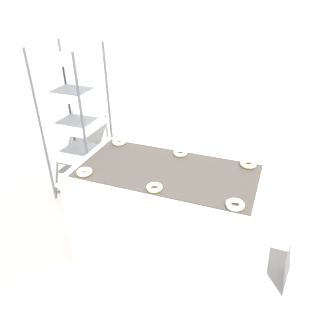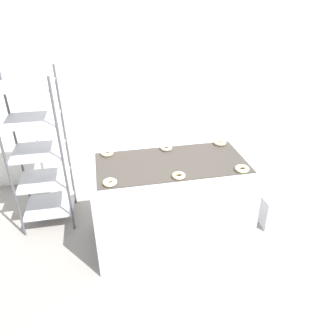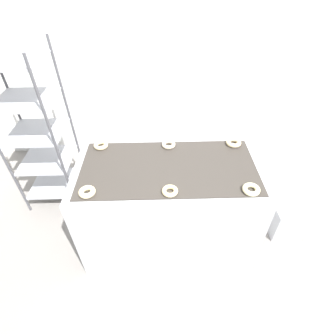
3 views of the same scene
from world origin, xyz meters
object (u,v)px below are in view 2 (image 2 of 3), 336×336
donut_near_center (179,176)px  donut_far_left (107,153)px  baking_rack_cart (39,152)px  donut_near_left (110,182)px  glaze_bin (272,208)px  donut_far_center (166,148)px  donut_far_right (220,142)px  fryer_machine (171,203)px  donut_near_right (242,169)px

donut_near_center → donut_far_left: size_ratio=0.94×
baking_rack_cart → donut_near_left: size_ratio=14.09×
glaze_bin → donut_far_left: 1.89m
donut_far_center → donut_near_center: bearing=-90.9°
donut_far_right → glaze_bin: bearing=-21.0°
fryer_machine → donut_near_left: (-0.57, -0.27, 0.47)m
glaze_bin → fryer_machine: bearing=-177.2°
donut_near_center → donut_far_left: (-0.57, 0.56, 0.00)m
glaze_bin → baking_rack_cart: bearing=166.7°
baking_rack_cart → donut_far_right: 1.85m
fryer_machine → donut_near_center: bearing=-90.1°
donut_near_right → donut_far_left: bearing=153.7°
donut_near_left → donut_far_left: donut_near_left is taller
fryer_machine → donut_near_left: bearing=-154.7°
donut_far_left → glaze_bin: bearing=-7.4°
baking_rack_cart → donut_near_left: baking_rack_cart is taller
glaze_bin → donut_far_left: donut_far_left is taller
donut_far_left → donut_far_center: donut_far_left is taller
donut_near_left → donut_far_center: size_ratio=1.00×
donut_far_center → baking_rack_cart: bearing=164.4°
donut_far_left → donut_far_right: (1.14, 0.00, 0.00)m
fryer_machine → donut_far_center: 0.54m
fryer_machine → glaze_bin: bearing=2.8°
fryer_machine → donut_far_right: bearing=26.3°
fryer_machine → donut_far_right: size_ratio=11.42×
donut_near_right → donut_far_right: 0.56m
donut_far_right → donut_near_center: bearing=-135.6°
glaze_bin → donut_far_right: (-0.58, 0.22, 0.75)m
fryer_machine → baking_rack_cart: bearing=153.4°
fryer_machine → baking_rack_cart: baking_rack_cart is taller
donut_far_center → donut_far_left: bearing=179.5°
glaze_bin → donut_near_right: (-0.59, -0.34, 0.75)m
donut_near_center → fryer_machine: bearing=89.9°
baking_rack_cart → donut_far_center: baking_rack_cart is taller
glaze_bin → donut_near_right: donut_near_right is taller
baking_rack_cart → donut_far_center: size_ratio=14.05×
donut_far_center → fryer_machine: bearing=-91.7°
baking_rack_cart → donut_near_center: size_ratio=14.43×
donut_far_center → donut_near_right: bearing=-44.9°
donut_far_left → donut_near_center: bearing=-44.5°
donut_near_right → fryer_machine: bearing=153.6°
donut_near_right → donut_far_center: bearing=135.1°
fryer_machine → baking_rack_cart: 1.45m
donut_near_center → donut_far_center: same height
glaze_bin → donut_far_center: donut_far_center is taller
glaze_bin → donut_far_right: size_ratio=2.62×
fryer_machine → donut_near_center: 0.54m
donut_near_center → donut_near_right: 0.57m
fryer_machine → donut_far_center: (0.01, 0.27, 0.47)m
donut_near_center → donut_far_center: 0.55m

